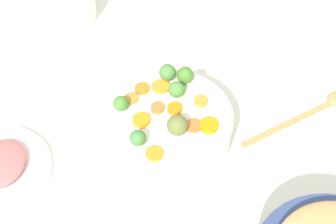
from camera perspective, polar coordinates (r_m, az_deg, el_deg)
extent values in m
cube|color=white|center=(1.05, 2.44, -5.36)|extent=(2.40, 2.40, 0.02)
cylinder|color=white|center=(1.02, 0.00, -2.06)|extent=(0.27, 0.27, 0.09)
cylinder|color=orange|center=(0.97, -3.20, -0.97)|extent=(0.05, 0.05, 0.01)
cylinder|color=orange|center=(1.00, 3.87, 1.30)|extent=(0.04, 0.04, 0.01)
cylinder|color=orange|center=(0.99, 0.76, 0.40)|extent=(0.04, 0.04, 0.01)
cylinder|color=orange|center=(1.03, -3.09, 2.79)|extent=(0.04, 0.04, 0.01)
cylinder|color=orange|center=(0.96, 3.00, -1.46)|extent=(0.04, 0.04, 0.01)
cylinder|color=orange|center=(1.03, -0.89, 3.01)|extent=(0.05, 0.05, 0.01)
cylinder|color=orange|center=(1.01, -4.36, 1.63)|extent=(0.04, 0.04, 0.01)
cylinder|color=orange|center=(0.96, 4.86, -1.61)|extent=(0.05, 0.05, 0.01)
cylinder|color=orange|center=(0.92, -1.65, -4.94)|extent=(0.05, 0.05, 0.01)
cylinder|color=orange|center=(0.99, -1.27, 0.49)|extent=(0.04, 0.04, 0.01)
sphere|color=#487C39|center=(1.04, -0.06, 4.70)|extent=(0.04, 0.04, 0.04)
sphere|color=#437C2C|center=(1.04, 2.04, 4.36)|extent=(0.04, 0.04, 0.04)
sphere|color=olive|center=(0.94, 1.11, -1.57)|extent=(0.04, 0.04, 0.04)
sphere|color=#437E2E|center=(0.99, -5.61, 1.02)|extent=(0.03, 0.03, 0.03)
sphere|color=#427A3B|center=(0.93, -3.58, -3.07)|extent=(0.03, 0.03, 0.03)
sphere|color=#488839|center=(1.01, 1.00, 2.67)|extent=(0.03, 0.03, 0.03)
cube|color=#A9854E|center=(1.12, 14.11, -1.28)|extent=(0.24, 0.11, 0.01)
cylinder|color=white|center=(1.37, -13.96, 12.33)|extent=(0.25, 0.25, 0.08)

